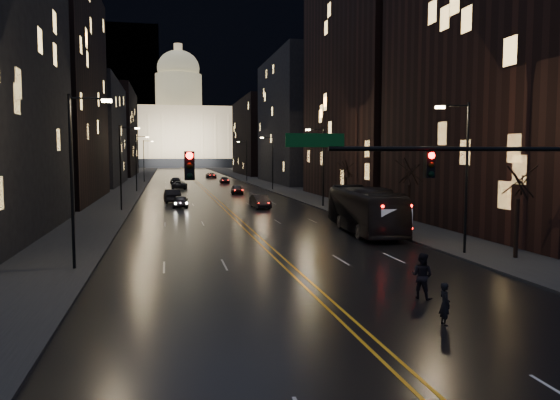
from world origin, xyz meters
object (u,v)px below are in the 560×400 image
oncoming_car_a (181,201)px  receding_car_a (260,202)px  traffic_signal (486,177)px  bus (364,210)px  pedestrian_b (422,276)px  oncoming_car_b (172,196)px  pedestrian_a (445,304)px

oncoming_car_a → receding_car_a: bearing=168.0°
traffic_signal → bus: size_ratio=1.38×
pedestrian_b → oncoming_car_b: bearing=-28.7°
oncoming_car_b → oncoming_car_a: bearing=92.4°
pedestrian_a → oncoming_car_a: bearing=13.4°
traffic_signal → pedestrian_b: size_ratio=8.97×
bus → oncoming_car_a: (-13.30, 22.71, -1.03)m
oncoming_car_a → bus: bearing=123.6°
bus → oncoming_car_b: 32.87m
traffic_signal → bus: bearing=82.7°
oncoming_car_a → oncoming_car_b: bearing=-79.6°
pedestrian_a → pedestrian_b: pedestrian_b is taller
bus → oncoming_car_b: size_ratio=2.47×
receding_car_a → traffic_signal: bearing=-90.6°
bus → pedestrian_b: (-4.47, -18.69, -0.78)m
traffic_signal → receding_car_a: 40.79m
receding_car_a → pedestrian_b: 39.04m
oncoming_car_a → pedestrian_a: size_ratio=2.76×
oncoming_car_b → receding_car_a: (9.55, -9.30, -0.09)m
traffic_signal → oncoming_car_a: (-10.71, 42.86, -4.38)m
oncoming_car_a → pedestrian_a: bearing=103.4°
pedestrian_b → bus: bearing=-53.5°
pedestrian_b → oncoming_car_a: bearing=-28.0°
traffic_signal → oncoming_car_b: bearing=103.1°
pedestrian_a → receding_car_a: bearing=2.4°
traffic_signal → oncoming_car_b: traffic_signal is taller
receding_car_a → pedestrian_a: pedestrian_a is taller
receding_car_a → oncoming_car_a: bearing=161.3°
traffic_signal → bus: traffic_signal is taller
oncoming_car_a → oncoming_car_b: (-0.87, 6.94, 0.12)m
bus → oncoming_car_b: (-14.17, 29.65, -0.91)m
bus → receding_car_a: bus is taller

